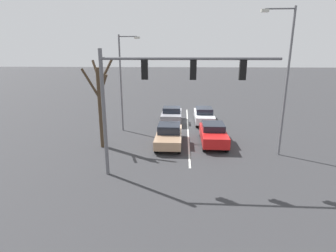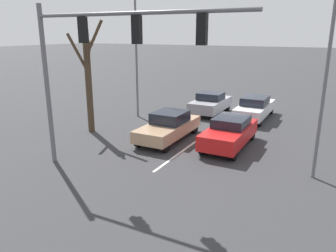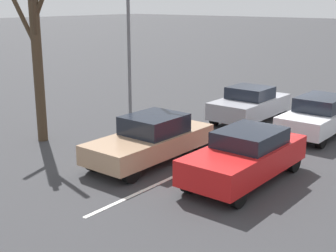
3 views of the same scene
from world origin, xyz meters
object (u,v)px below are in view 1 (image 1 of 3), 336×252
object	(u,v)px
car_tan_midlane_front	(169,135)
car_gray_midlane_second	(172,115)
traffic_signal_gantry	(157,85)
bare_tree_near	(100,102)
car_red_leftlane_front	(213,134)
street_lamp_left_shoulder	(284,75)
car_white_leftlane_second	(204,115)
street_lamp_right_shoulder	(123,78)

from	to	relation	value
car_tan_midlane_front	car_gray_midlane_second	bearing A→B (deg)	-89.10
traffic_signal_gantry	car_tan_midlane_front	bearing A→B (deg)	-93.47
car_gray_midlane_second	bare_tree_near	world-z (taller)	bare_tree_near
car_red_leftlane_front	car_gray_midlane_second	distance (m)	7.06
traffic_signal_gantry	street_lamp_left_shoulder	bearing A→B (deg)	-154.80
traffic_signal_gantry	bare_tree_near	distance (m)	6.45
car_gray_midlane_second	car_white_leftlane_second	bearing A→B (deg)	-179.05
car_red_leftlane_front	traffic_signal_gantry	size ratio (longest dim) A/B	0.50
street_lamp_right_shoulder	car_gray_midlane_second	bearing A→B (deg)	-141.89
car_red_leftlane_front	traffic_signal_gantry	bearing A→B (deg)	57.30
car_white_leftlane_second	traffic_signal_gantry	xyz separation A→B (m)	(3.35, 11.83, 4.19)
street_lamp_left_shoulder	bare_tree_near	distance (m)	12.11
car_gray_midlane_second	car_tan_midlane_front	bearing A→B (deg)	90.90
car_white_leftlane_second	street_lamp_left_shoulder	size ratio (longest dim) A/B	0.52
car_gray_midlane_second	traffic_signal_gantry	size ratio (longest dim) A/B	0.45
car_gray_midlane_second	car_white_leftlane_second	size ratio (longest dim) A/B	0.84
street_lamp_left_shoulder	bare_tree_near	bearing A→B (deg)	-4.09
car_tan_midlane_front	car_white_leftlane_second	world-z (taller)	car_tan_midlane_front
street_lamp_right_shoulder	bare_tree_near	size ratio (longest dim) A/B	1.27
street_lamp_right_shoulder	street_lamp_left_shoulder	distance (m)	12.39
car_gray_midlane_second	bare_tree_near	bearing A→B (deg)	58.02
traffic_signal_gantry	bare_tree_near	bearing A→B (deg)	-44.87
car_red_leftlane_front	car_gray_midlane_second	bearing A→B (deg)	-61.54
car_tan_midlane_front	traffic_signal_gantry	world-z (taller)	traffic_signal_gantry
car_gray_midlane_second	street_lamp_right_shoulder	bearing A→B (deg)	38.11
car_tan_midlane_front	street_lamp_right_shoulder	size ratio (longest dim) A/B	0.58
car_gray_midlane_second	bare_tree_near	distance (m)	9.07
car_gray_midlane_second	traffic_signal_gantry	distance (m)	12.51
car_gray_midlane_second	car_white_leftlane_second	distance (m)	3.14
car_red_leftlane_front	car_gray_midlane_second	xyz separation A→B (m)	(3.37, -6.21, -0.02)
traffic_signal_gantry	street_lamp_right_shoulder	xyz separation A→B (m)	(3.75, -8.67, -0.36)
car_tan_midlane_front	street_lamp_left_shoulder	xyz separation A→B (m)	(-7.20, 1.64, 4.47)
car_tan_midlane_front	car_gray_midlane_second	world-z (taller)	car_gray_midlane_second
car_red_leftlane_front	street_lamp_left_shoulder	distance (m)	6.27
car_red_leftlane_front	street_lamp_left_shoulder	bearing A→B (deg)	152.65
car_white_leftlane_second	street_lamp_right_shoulder	size ratio (longest dim) A/B	0.60
car_red_leftlane_front	bare_tree_near	size ratio (longest dim) A/B	0.71
traffic_signal_gantry	street_lamp_right_shoulder	distance (m)	9.46
car_tan_midlane_front	car_white_leftlane_second	xyz separation A→B (m)	(-3.04, -6.66, 0.01)
car_white_leftlane_second	bare_tree_near	xyz separation A→B (m)	(7.76, 7.45, 2.48)
car_tan_midlane_front	traffic_signal_gantry	distance (m)	6.67
car_gray_midlane_second	traffic_signal_gantry	xyz separation A→B (m)	(0.21, 11.78, 4.20)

